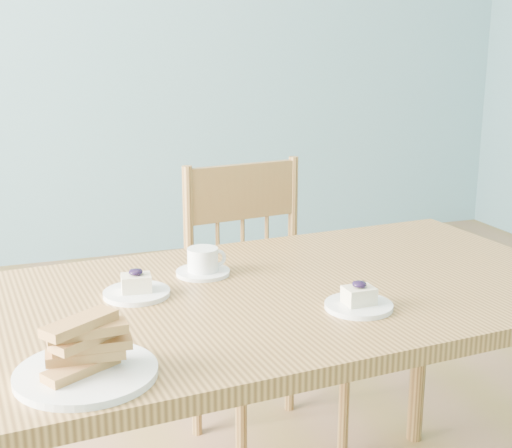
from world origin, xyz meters
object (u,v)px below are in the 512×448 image
(dining_table, at_px, (293,316))
(coffee_cup, at_px, (203,263))
(cheesecake_plate_near, at_px, (359,301))
(biscotti_plate, at_px, (85,357))
(cheesecake_plate_far, at_px, (137,289))
(dining_chair, at_px, (262,307))

(dining_table, relative_size, coffee_cup, 10.91)
(cheesecake_plate_near, xyz_separation_m, biscotti_plate, (-0.56, -0.12, 0.02))
(dining_table, distance_m, coffee_cup, 0.24)
(dining_table, xyz_separation_m, cheesecake_plate_far, (-0.34, 0.06, 0.09))
(dining_chair, relative_size, cheesecake_plate_near, 6.29)
(coffee_cup, bearing_deg, cheesecake_plate_near, -51.11)
(cheesecake_plate_far, xyz_separation_m, coffee_cup, (0.17, 0.09, 0.01))
(dining_chair, bearing_deg, coffee_cup, -134.78)
(biscotti_plate, bearing_deg, coffee_cup, 53.86)
(dining_chair, distance_m, cheesecake_plate_far, 0.70)
(dining_table, distance_m, dining_chair, 0.57)
(cheesecake_plate_near, distance_m, biscotti_plate, 0.57)
(dining_chair, xyz_separation_m, coffee_cup, (-0.28, -0.37, 0.28))
(dining_chair, height_order, coffee_cup, dining_chair)
(dining_table, relative_size, cheesecake_plate_far, 9.62)
(dining_table, xyz_separation_m, dining_chair, (0.12, 0.52, -0.19))
(cheesecake_plate_near, relative_size, coffee_cup, 1.11)
(dining_chair, height_order, biscotti_plate, dining_chair)
(dining_table, relative_size, dining_chair, 1.56)
(dining_table, distance_m, cheesecake_plate_far, 0.35)
(dining_chair, distance_m, coffee_cup, 0.55)
(biscotti_plate, bearing_deg, dining_table, 30.54)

